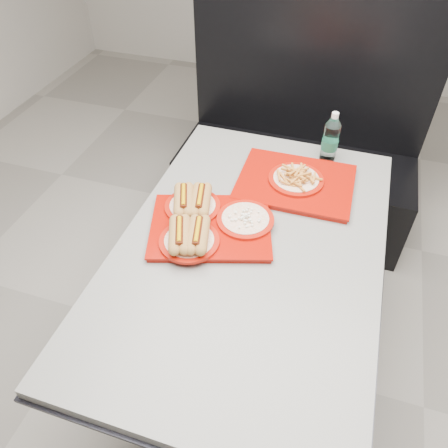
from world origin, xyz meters
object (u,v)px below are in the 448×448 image
(tray_far, at_px, (296,181))
(water_bottle, at_px, (331,139))
(booth_bench, at_px, (298,156))
(tray_near, at_px, (205,222))
(diner_table, at_px, (249,275))

(tray_far, xyz_separation_m, water_bottle, (0.10, 0.23, 0.07))
(booth_bench, xyz_separation_m, tray_far, (0.09, -0.72, 0.37))
(tray_far, bearing_deg, water_bottle, 67.55)
(tray_near, bearing_deg, booth_bench, 80.62)
(diner_table, distance_m, tray_far, 0.43)
(booth_bench, xyz_separation_m, water_bottle, (0.18, -0.49, 0.44))
(diner_table, height_order, tray_far, tray_far)
(tray_near, distance_m, tray_far, 0.43)
(water_bottle, bearing_deg, tray_far, -112.45)
(diner_table, height_order, tray_near, tray_near)
(booth_bench, distance_m, water_bottle, 0.68)
(tray_far, distance_m, water_bottle, 0.26)
(booth_bench, bearing_deg, tray_far, -83.25)
(diner_table, relative_size, tray_far, 3.10)
(booth_bench, distance_m, tray_near, 1.15)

